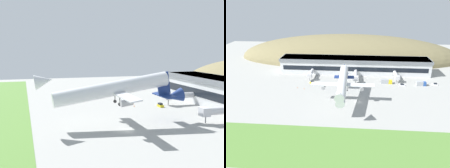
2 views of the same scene
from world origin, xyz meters
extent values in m
plane|color=#9E9E99|center=(0.00, 0.00, 0.00)|extent=(332.21, 332.21, 0.00)
cylinder|color=silver|center=(-35.80, 37.72, 4.00)|extent=(2.60, 12.82, 2.60)
cube|color=silver|center=(-35.80, 31.31, 4.00)|extent=(3.38, 2.86, 2.86)
cylinder|color=slate|center=(-35.80, 31.81, 2.00)|extent=(0.36, 0.36, 4.00)
cube|color=silver|center=(-1.96, 28.48, 4.00)|extent=(3.38, 2.86, 2.86)
cylinder|color=slate|center=(-1.96, 28.98, 2.00)|extent=(0.36, 0.36, 4.00)
cylinder|color=silver|center=(-9.54, -1.95, 11.94)|extent=(4.96, 39.46, 10.73)
cone|color=silver|center=(-9.54, -24.01, 15.26)|extent=(4.86, 6.12, 5.62)
cone|color=navy|center=(-9.54, 20.60, 8.55)|extent=(4.86, 7.10, 5.77)
cube|color=navy|center=(-9.54, 16.68, 13.11)|extent=(0.50, 5.59, 8.51)
cube|color=navy|center=(-9.54, 16.92, 9.10)|extent=(12.90, 3.49, 0.87)
cube|color=silver|center=(-9.54, -0.01, 10.78)|extent=(36.82, 3.63, 0.98)
cylinder|color=#9E9EA3|center=(-20.58, -0.55, 9.32)|extent=(2.30, 3.90, 2.81)
cylinder|color=#9E9EA3|center=(1.51, -0.55, 9.32)|extent=(2.30, 3.90, 2.81)
cylinder|color=#2D2D2D|center=(-12.27, -0.01, 8.32)|extent=(0.28, 0.28, 2.20)
cylinder|color=#2D2D2D|center=(-12.27, -0.01, 7.22)|extent=(0.45, 1.10, 1.10)
cylinder|color=#2D2D2D|center=(-6.81, -0.01, 8.32)|extent=(0.28, 0.28, 2.20)
cylinder|color=#2D2D2D|center=(-6.81, -0.01, 7.22)|extent=(0.45, 1.10, 1.10)
cylinder|color=#2D2D2D|center=(-9.54, -15.50, 10.76)|extent=(0.22, 0.22, 1.98)
cylinder|color=#2D2D2D|center=(-9.54, -15.50, 9.77)|extent=(0.30, 0.82, 0.82)
cube|color=gold|center=(-32.75, 26.62, 0.46)|extent=(3.90, 1.77, 0.93)
cube|color=black|center=(-32.95, 26.62, 1.31)|extent=(2.15, 1.49, 0.76)
cube|color=orange|center=(-41.47, 17.40, 0.01)|extent=(0.52, 0.52, 0.03)
cone|color=orange|center=(-41.47, 17.40, 0.31)|extent=(0.40, 0.40, 0.55)
cube|color=orange|center=(-36.50, 16.00, 0.01)|extent=(0.52, 0.52, 0.03)
cone|color=orange|center=(-36.50, 16.00, 0.31)|extent=(0.40, 0.40, 0.55)
camera|label=1|loc=(88.40, -30.21, 26.02)|focal=50.00mm
camera|label=2|loc=(-2.69, -116.41, 59.65)|focal=35.00mm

